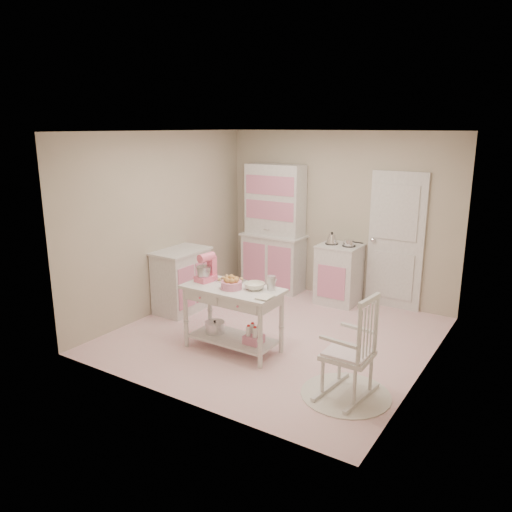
{
  "coord_description": "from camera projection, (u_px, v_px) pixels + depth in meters",
  "views": [
    {
      "loc": [
        3.07,
        -5.25,
        2.66
      ],
      "look_at": [
        -0.2,
        -0.15,
        1.08
      ],
      "focal_mm": 35.0,
      "sensor_mm": 36.0,
      "label": 1
    }
  ],
  "objects": [
    {
      "name": "room_shell",
      "position": [
        276.0,
        211.0,
        6.14
      ],
      "size": [
        3.84,
        3.84,
        2.62
      ],
      "color": "pink",
      "rests_on": "ground"
    },
    {
      "name": "door",
      "position": [
        396.0,
        241.0,
        7.32
      ],
      "size": [
        0.82,
        0.05,
        2.04
      ],
      "primitive_type": "cube",
      "color": "white",
      "rests_on": "ground"
    },
    {
      "name": "hutch",
      "position": [
        274.0,
        228.0,
        8.17
      ],
      "size": [
        1.06,
        0.5,
        2.08
      ],
      "primitive_type": "cube",
      "color": "white",
      "rests_on": "ground"
    },
    {
      "name": "stove",
      "position": [
        339.0,
        274.0,
        7.65
      ],
      "size": [
        0.62,
        0.57,
        0.92
      ],
      "primitive_type": "cube",
      "color": "white",
      "rests_on": "ground"
    },
    {
      "name": "base_cabinet",
      "position": [
        182.0,
        280.0,
        7.33
      ],
      "size": [
        0.54,
        0.84,
        0.92
      ],
      "primitive_type": "cube",
      "color": "white",
      "rests_on": "ground"
    },
    {
      "name": "lace_rug",
      "position": [
        346.0,
        394.0,
        5.09
      ],
      "size": [
        0.92,
        0.92,
        0.01
      ],
      "primitive_type": "cylinder",
      "color": "white",
      "rests_on": "ground"
    },
    {
      "name": "rocking_chair",
      "position": [
        348.0,
        345.0,
        4.95
      ],
      "size": [
        0.56,
        0.77,
        1.1
      ],
      "primitive_type": "cube",
      "rotation": [
        0.0,
        0.0,
        -0.11
      ],
      "color": "white",
      "rests_on": "ground"
    },
    {
      "name": "work_table",
      "position": [
        233.0,
        319.0,
        6.04
      ],
      "size": [
        1.2,
        0.6,
        0.8
      ],
      "primitive_type": "cube",
      "color": "white",
      "rests_on": "ground"
    },
    {
      "name": "stand_mixer",
      "position": [
        205.0,
        268.0,
        6.13
      ],
      "size": [
        0.24,
        0.31,
        0.34
      ],
      "primitive_type": "cube",
      "rotation": [
        0.0,
        0.0,
        -0.15
      ],
      "color": "pink",
      "rests_on": "work_table"
    },
    {
      "name": "cookie_tray",
      "position": [
        231.0,
        281.0,
        6.16
      ],
      "size": [
        0.34,
        0.24,
        0.02
      ],
      "primitive_type": "cube",
      "color": "silver",
      "rests_on": "work_table"
    },
    {
      "name": "bread_basket",
      "position": [
        231.0,
        285.0,
        5.87
      ],
      "size": [
        0.25,
        0.25,
        0.09
      ],
      "primitive_type": "cylinder",
      "color": "pink",
      "rests_on": "work_table"
    },
    {
      "name": "mixing_bowl",
      "position": [
        255.0,
        286.0,
        5.85
      ],
      "size": [
        0.24,
        0.24,
        0.08
      ],
      "primitive_type": "imported",
      "color": "white",
      "rests_on": "work_table"
    },
    {
      "name": "metal_pitcher",
      "position": [
        271.0,
        283.0,
        5.81
      ],
      "size": [
        0.1,
        0.1,
        0.17
      ],
      "primitive_type": "cylinder",
      "color": "silver",
      "rests_on": "work_table"
    },
    {
      "name": "recipe_book",
      "position": [
        259.0,
        296.0,
        5.6
      ],
      "size": [
        0.16,
        0.21,
        0.02
      ],
      "primitive_type": "imported",
      "rotation": [
        0.0,
        0.0,
        0.03
      ],
      "color": "white",
      "rests_on": "work_table"
    }
  ]
}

